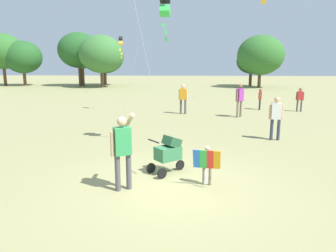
{
  "coord_description": "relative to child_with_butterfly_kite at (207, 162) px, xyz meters",
  "views": [
    {
      "loc": [
        0.34,
        -7.28,
        2.97
      ],
      "look_at": [
        -0.06,
        0.89,
        1.3
      ],
      "focal_mm": 33.88,
      "sensor_mm": 36.0,
      "label": 1
    }
  ],
  "objects": [
    {
      "name": "kite_orange_delta",
      "position": [
        -4.2,
        11.29,
        3.46
      ],
      "size": [
        1.71,
        3.62,
        4.38
      ],
      "color": "black",
      "rests_on": "ground"
    },
    {
      "name": "person_couple_left",
      "position": [
        -0.59,
        10.72,
        0.4
      ],
      "size": [
        0.54,
        0.3,
        1.7
      ],
      "color": "#4C4C51",
      "rests_on": "ground"
    },
    {
      "name": "person_kid_running",
      "position": [
        6.39,
        11.91,
        0.24
      ],
      "size": [
        0.45,
        0.25,
        1.43
      ],
      "color": "#4C4C51",
      "rests_on": "ground"
    },
    {
      "name": "treeline_distant",
      "position": [
        -9.66,
        30.75,
        3.16
      ],
      "size": [
        35.86,
        7.68,
        6.38
      ],
      "color": "brown",
      "rests_on": "ground"
    },
    {
      "name": "person_adult_flyer",
      "position": [
        -1.98,
        -0.36,
        0.46
      ],
      "size": [
        0.56,
        0.68,
        1.83
      ],
      "color": "#4C4C51",
      "rests_on": "ground"
    },
    {
      "name": "kite_adult_black",
      "position": [
        -1.21,
        3.52,
        4.17
      ],
      "size": [
        0.69,
        3.96,
        5.19
      ],
      "color": "black",
      "rests_on": "ground"
    },
    {
      "name": "person_red_shirt",
      "position": [
        2.44,
        9.76,
        0.45
      ],
      "size": [
        0.46,
        0.43,
        1.79
      ],
      "color": "#7F705B",
      "rests_on": "ground"
    },
    {
      "name": "person_sitting_far",
      "position": [
        4.2,
        12.6,
        0.17
      ],
      "size": [
        0.25,
        0.41,
        1.32
      ],
      "color": "#232328",
      "rests_on": "ground"
    },
    {
      "name": "person_back_turned",
      "position": [
        2.94,
        4.7,
        0.38
      ],
      "size": [
        0.53,
        0.26,
        1.67
      ],
      "color": "#33384C",
      "rests_on": "ground"
    },
    {
      "name": "child_with_butterfly_kite",
      "position": [
        0.0,
        0.0,
        0.0
      ],
      "size": [
        0.66,
        0.4,
        0.98
      ],
      "color": "#7F705B",
      "rests_on": "ground"
    },
    {
      "name": "stroller",
      "position": [
        -0.97,
        0.85,
        0.01
      ],
      "size": [
        1.03,
        0.92,
        1.03
      ],
      "color": "black",
      "rests_on": "ground"
    },
    {
      "name": "ground_plane",
      "position": [
        -0.93,
        -0.05,
        -0.6
      ],
      "size": [
        120.0,
        120.0,
        0.0
      ],
      "primitive_type": "plane",
      "color": "#938E5B"
    }
  ]
}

